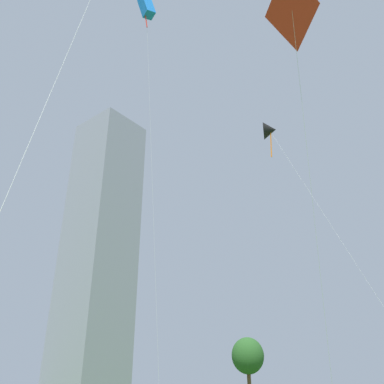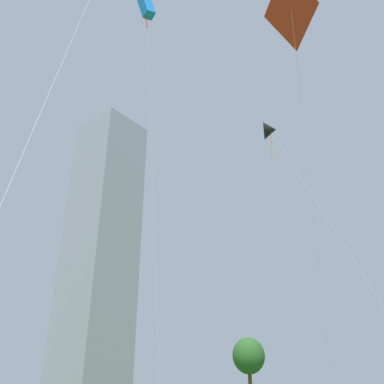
% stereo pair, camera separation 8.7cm
% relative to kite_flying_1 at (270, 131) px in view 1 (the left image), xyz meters
% --- Properties ---
extents(kite_flying_1, '(4.34, 10.21, 24.99)m').
position_rel_kite_flying_1_xyz_m(kite_flying_1, '(0.00, 0.00, 0.00)').
color(kite_flying_1, silver).
rests_on(kite_flying_1, ground).
extents(kite_flying_2, '(4.49, 2.13, 36.03)m').
position_rel_kite_flying_1_xyz_m(kite_flying_2, '(-12.39, 2.46, 10.52)').
color(kite_flying_2, silver).
rests_on(kite_flying_2, ground).
extents(kite_flying_3, '(6.51, 6.04, 17.97)m').
position_rel_kite_flying_1_xyz_m(kite_flying_3, '(-13.33, -14.38, -6.91)').
color(kite_flying_3, silver).
rests_on(kite_flying_3, ground).
extents(park_tree_0, '(3.99, 3.99, 8.41)m').
position_rel_kite_flying_1_xyz_m(park_tree_0, '(12.63, 18.98, -17.95)').
color(park_tree_0, brown).
rests_on(park_tree_0, ground).
extents(distant_highrise_0, '(25.92, 26.72, 105.63)m').
position_rel_kite_flying_1_xyz_m(distant_highrise_0, '(31.91, 120.33, 28.68)').
color(distant_highrise_0, gray).
rests_on(distant_highrise_0, ground).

